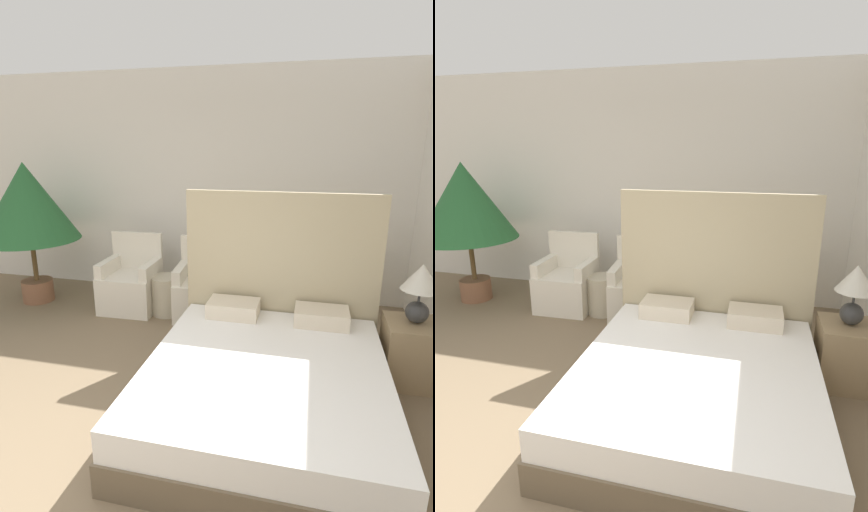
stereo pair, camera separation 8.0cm
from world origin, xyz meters
TOP-DOWN VIEW (x-y plane):
  - wall_back at (0.00, 3.73)m, footprint 10.00×0.06m
  - bed at (1.22, 1.34)m, footprint 1.78×1.99m
  - armchair_near_window_left at (-0.64, 2.89)m, footprint 0.67×0.62m
  - armchair_near_window_right at (0.30, 2.89)m, footprint 0.71×0.66m
  - potted_palm at (-1.95, 2.86)m, footprint 1.21×1.21m
  - nightstand at (2.37, 1.99)m, footprint 0.45×0.46m
  - table_lamp at (2.37, 2.01)m, footprint 0.31×0.31m
  - side_table at (-0.17, 2.85)m, footprint 0.36×0.36m

SIDE VIEW (x-z plane):
  - side_table at x=-0.17m, z-range 0.00..0.47m
  - nightstand at x=2.37m, z-range 0.00..0.54m
  - bed at x=1.22m, z-range -0.50..1.07m
  - armchair_near_window_left at x=-0.64m, z-range -0.17..0.75m
  - armchair_near_window_right at x=0.30m, z-range -0.17..0.75m
  - table_lamp at x=2.37m, z-range 0.61..1.12m
  - potted_palm at x=-1.95m, z-range 0.38..2.16m
  - wall_back at x=0.00m, z-range 0.00..2.90m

